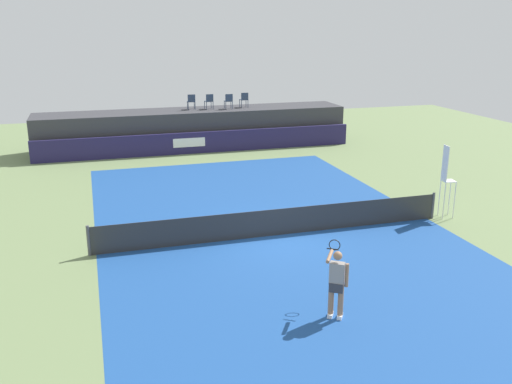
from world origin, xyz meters
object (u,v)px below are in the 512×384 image
Objects in this scene: net_post_near at (89,241)px; net_post_far at (433,206)px; spectator_chair_far_left at (191,101)px; spectator_chair_left at (209,101)px; spectator_chair_right at (244,99)px; spectator_chair_center at (229,101)px; tennis_player at (337,282)px; umpire_chair at (446,177)px.

net_post_far is (12.40, 0.00, 0.00)m from net_post_near.
spectator_chair_far_left is 16.79m from net_post_far.
spectator_chair_left is 2.17m from spectator_chair_right.
spectator_chair_far_left is at bearing 112.08° from net_post_far.
spectator_chair_left is at bearing -177.06° from spectator_chair_right.
spectator_chair_center is at bearing -160.69° from spectator_chair_right.
spectator_chair_right is (2.17, 0.11, 0.00)m from spectator_chair_left.
tennis_player is at bearing -90.86° from spectator_chair_far_left.
net_post_far is (5.23, -15.25, -2.19)m from spectator_chair_left.
net_post_near is 12.40m from net_post_far.
spectator_chair_far_left is 1.04m from spectator_chair_left.
net_post_far is 0.56× the size of tennis_player.
tennis_player reaches higher than net_post_far.
net_post_near is (-9.34, -15.36, -2.19)m from spectator_chair_right.
spectator_chair_right is 0.50× the size of tennis_player.
spectator_chair_far_left reaches higher than net_post_far.
spectator_chair_center is 15.70m from net_post_far.
spectator_chair_left reaches higher than net_post_near.
spectator_chair_left is 0.89× the size of net_post_far.
umpire_chair is 9.14m from tennis_player.
spectator_chair_far_left is 16.85m from umpire_chair.
tennis_player is (-6.57, -5.77, 0.46)m from net_post_far.
spectator_chair_left is 1.00× the size of spectator_chair_right.
spectator_chair_right is at bearing 58.72° from net_post_near.
umpire_chair is at bearing -66.41° from spectator_chair_far_left.
net_post_near and net_post_far have the same top height.
spectator_chair_far_left is 2.18m from spectator_chair_center.
spectator_chair_far_left and spectator_chair_right have the same top height.
spectator_chair_right reaches higher than net_post_far.
net_post_near is (-6.14, -15.43, -2.19)m from spectator_chair_far_left.
net_post_far is (-0.47, -0.02, -1.09)m from umpire_chair.
spectator_chair_far_left is 21.27m from tennis_player.
spectator_chair_left reaches higher than tennis_player.
net_post_near is (-12.87, -0.02, -1.09)m from umpire_chair.
umpire_chair is at bearing -77.02° from spectator_chair_right.
spectator_chair_right is 18.11m from net_post_near.
spectator_chair_left is at bearing 86.34° from tennis_player.
umpire_chair is at bearing -69.48° from spectator_chair_left.
spectator_chair_right is 15.82m from net_post_far.
spectator_chair_far_left reaches higher than net_post_near.
spectator_chair_left is 17.00m from net_post_near.
spectator_chair_far_left is at bearing 178.90° from spectator_chair_right.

